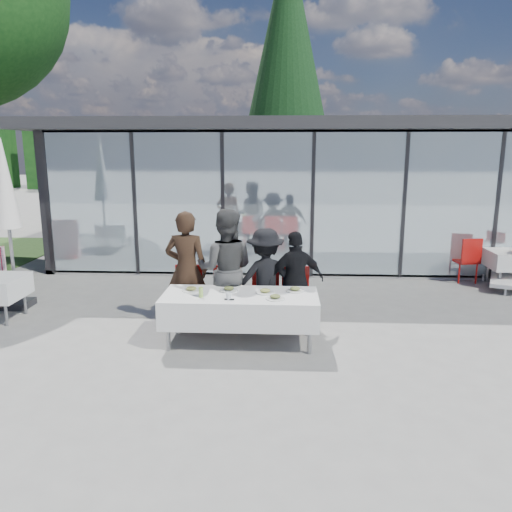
{
  "coord_description": "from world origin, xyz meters",
  "views": [
    {
      "loc": [
        0.37,
        -6.76,
        2.84
      ],
      "look_at": [
        -0.05,
        1.2,
        1.1
      ],
      "focal_mm": 35.0,
      "sensor_mm": 36.0,
      "label": 1
    }
  ],
  "objects_px": {
    "diner_chair_c": "(265,294)",
    "spare_chair_b": "(468,258)",
    "diner_chair_b": "(226,293)",
    "lounger": "(507,274)",
    "diner_a": "(187,270)",
    "plate_a": "(191,289)",
    "plate_b": "(229,289)",
    "plate_d": "(295,290)",
    "diner_chair_d": "(295,294)",
    "folded_eyeglasses": "(229,299)",
    "market_umbrella": "(6,196)",
    "conifer_tree": "(287,61)",
    "diner_b": "(226,269)",
    "spare_table_right": "(510,260)",
    "diner_c": "(265,279)",
    "plate_c": "(265,291)",
    "juice_bottle": "(201,292)",
    "diner_chair_a": "(188,293)",
    "plate_extra": "(275,297)",
    "diner_d": "(296,281)",
    "dining_table": "(240,308)"
  },
  "relations": [
    {
      "from": "diner_chair_d",
      "to": "conifer_tree",
      "type": "distance_m",
      "value": 13.24
    },
    {
      "from": "diner_d",
      "to": "diner_b",
      "type": "bearing_deg",
      "value": -16.59
    },
    {
      "from": "diner_chair_a",
      "to": "market_umbrella",
      "type": "xyz_separation_m",
      "value": [
        -3.28,
        0.73,
        1.47
      ]
    },
    {
      "from": "diner_c",
      "to": "conifer_tree",
      "type": "height_order",
      "value": "conifer_tree"
    },
    {
      "from": "diner_chair_c",
      "to": "juice_bottle",
      "type": "xyz_separation_m",
      "value": [
        -0.89,
        -0.93,
        0.29
      ]
    },
    {
      "from": "plate_b",
      "to": "spare_chair_b",
      "type": "distance_m",
      "value": 5.87
    },
    {
      "from": "diner_chair_b",
      "to": "diner_chair_a",
      "type": "bearing_deg",
      "value": 180.0
    },
    {
      "from": "diner_chair_d",
      "to": "lounger",
      "type": "xyz_separation_m",
      "value": [
        4.47,
        2.62,
        -0.28
      ]
    },
    {
      "from": "diner_chair_b",
      "to": "plate_b",
      "type": "bearing_deg",
      "value": -79.91
    },
    {
      "from": "juice_bottle",
      "to": "diner_b",
      "type": "bearing_deg",
      "value": 73.25
    },
    {
      "from": "diner_chair_c",
      "to": "market_umbrella",
      "type": "distance_m",
      "value": 4.82
    },
    {
      "from": "diner_d",
      "to": "spare_chair_b",
      "type": "height_order",
      "value": "diner_d"
    },
    {
      "from": "diner_a",
      "to": "plate_c",
      "type": "bearing_deg",
      "value": 158.6
    },
    {
      "from": "plate_d",
      "to": "diner_c",
      "type": "bearing_deg",
      "value": 133.95
    },
    {
      "from": "diner_a",
      "to": "juice_bottle",
      "type": "bearing_deg",
      "value": 117.04
    },
    {
      "from": "plate_b",
      "to": "market_umbrella",
      "type": "height_order",
      "value": "market_umbrella"
    },
    {
      "from": "diner_b",
      "to": "spare_table_right",
      "type": "height_order",
      "value": "diner_b"
    },
    {
      "from": "lounger",
      "to": "conifer_tree",
      "type": "height_order",
      "value": "conifer_tree"
    },
    {
      "from": "plate_extra",
      "to": "diner_b",
      "type": "bearing_deg",
      "value": 131.88
    },
    {
      "from": "diner_chair_a",
      "to": "diner_d",
      "type": "relative_size",
      "value": 0.62
    },
    {
      "from": "diner_a",
      "to": "plate_extra",
      "type": "distance_m",
      "value": 1.69
    },
    {
      "from": "diner_c",
      "to": "lounger",
      "type": "xyz_separation_m",
      "value": [
        4.95,
        2.69,
        -0.55
      ]
    },
    {
      "from": "diner_d",
      "to": "conifer_tree",
      "type": "height_order",
      "value": "conifer_tree"
    },
    {
      "from": "market_umbrella",
      "to": "conifer_tree",
      "type": "relative_size",
      "value": 0.29
    },
    {
      "from": "diner_c",
      "to": "plate_d",
      "type": "height_order",
      "value": "diner_c"
    },
    {
      "from": "folded_eyeglasses",
      "to": "lounger",
      "type": "distance_m",
      "value": 6.55
    },
    {
      "from": "dining_table",
      "to": "spare_chair_b",
      "type": "height_order",
      "value": "spare_chair_b"
    },
    {
      "from": "plate_c",
      "to": "plate_extra",
      "type": "bearing_deg",
      "value": -62.23
    },
    {
      "from": "diner_chair_c",
      "to": "plate_d",
      "type": "relative_size",
      "value": 3.56
    },
    {
      "from": "diner_c",
      "to": "spare_chair_b",
      "type": "height_order",
      "value": "diner_c"
    },
    {
      "from": "diner_a",
      "to": "plate_a",
      "type": "distance_m",
      "value": 0.6
    },
    {
      "from": "diner_a",
      "to": "folded_eyeglasses",
      "type": "xyz_separation_m",
      "value": [
        0.78,
        -0.96,
        -0.18
      ]
    },
    {
      "from": "plate_b",
      "to": "plate_d",
      "type": "distance_m",
      "value": 0.99
    },
    {
      "from": "diner_a",
      "to": "diner_d",
      "type": "height_order",
      "value": "diner_a"
    },
    {
      "from": "diner_d",
      "to": "plate_a",
      "type": "relative_size",
      "value": 5.73
    },
    {
      "from": "diner_chair_c",
      "to": "lounger",
      "type": "height_order",
      "value": "diner_chair_c"
    },
    {
      "from": "folded_eyeglasses",
      "to": "market_umbrella",
      "type": "height_order",
      "value": "market_umbrella"
    },
    {
      "from": "diner_d",
      "to": "diner_chair_a",
      "type": "bearing_deg",
      "value": -18.88
    },
    {
      "from": "plate_c",
      "to": "juice_bottle",
      "type": "height_order",
      "value": "juice_bottle"
    },
    {
      "from": "juice_bottle",
      "to": "diner_chair_c",
      "type": "bearing_deg",
      "value": 46.34
    },
    {
      "from": "juice_bottle",
      "to": "spare_table_right",
      "type": "bearing_deg",
      "value": 31.55
    },
    {
      "from": "juice_bottle",
      "to": "diner_a",
      "type": "bearing_deg",
      "value": 113.03
    },
    {
      "from": "diner_chair_b",
      "to": "lounger",
      "type": "relative_size",
      "value": 0.67
    },
    {
      "from": "diner_chair_c",
      "to": "spare_chair_b",
      "type": "relative_size",
      "value": 1.0
    },
    {
      "from": "plate_a",
      "to": "plate_b",
      "type": "bearing_deg",
      "value": 3.93
    },
    {
      "from": "juice_bottle",
      "to": "spare_table_right",
      "type": "distance_m",
      "value": 6.91
    },
    {
      "from": "spare_table_right",
      "to": "lounger",
      "type": "distance_m",
      "value": 0.31
    },
    {
      "from": "plate_c",
      "to": "plate_d",
      "type": "xyz_separation_m",
      "value": [
        0.44,
        0.13,
        0.0
      ]
    },
    {
      "from": "plate_a",
      "to": "plate_d",
      "type": "bearing_deg",
      "value": 2.69
    },
    {
      "from": "juice_bottle",
      "to": "conifer_tree",
      "type": "relative_size",
      "value": 0.01
    }
  ]
}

